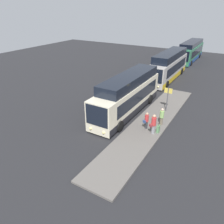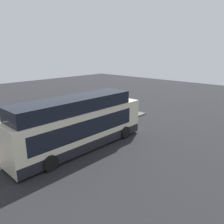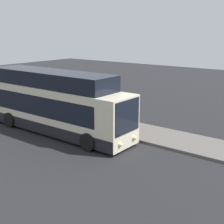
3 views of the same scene
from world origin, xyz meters
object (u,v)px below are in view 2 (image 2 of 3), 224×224
passenger_boarding (79,120)px  passenger_with_bags (61,121)px  bus_lead (80,126)px  passenger_waiting (78,115)px  sign_post (30,121)px  suitcase (72,122)px

passenger_boarding → passenger_with_bags: bearing=-100.3°
bus_lead → passenger_with_bags: bus_lead is taller
passenger_waiting → passenger_with_bags: bearing=-65.1°
passenger_with_bags → sign_post: (-3.17, -0.54, 0.80)m
passenger_with_bags → suitcase: (1.46, 0.24, -0.57)m
passenger_waiting → suitcase: 0.87m
passenger_waiting → suitcase: passenger_waiting is taller
bus_lead → suitcase: 5.22m
passenger_boarding → sign_post: (-4.55, 0.40, 0.83)m
passenger_with_bags → sign_post: bearing=-96.5°
passenger_waiting → sign_post: (-5.09, -0.46, 0.70)m
suitcase → sign_post: bearing=-170.4°
bus_lead → sign_post: size_ratio=4.37×
passenger_boarding → sign_post: 4.65m
passenger_waiting → passenger_with_bags: size_ratio=1.11×
passenger_waiting → sign_post: bearing=-57.4°
suitcase → bus_lead: bearing=-120.1°
bus_lead → passenger_boarding: size_ratio=7.07×
passenger_boarding → passenger_with_bags: size_ratio=0.95×
bus_lead → passenger_boarding: (2.46, 3.19, -0.78)m
passenger_boarding → passenger_waiting: passenger_waiting is taller
passenger_with_bags → sign_post: size_ratio=0.65×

